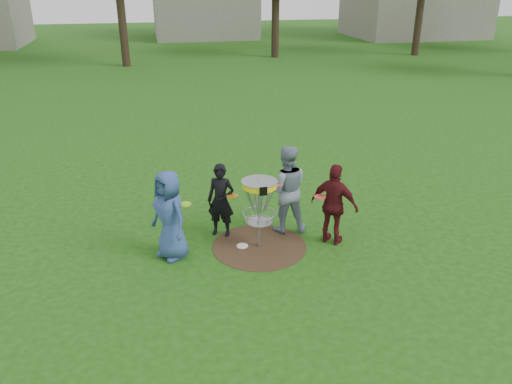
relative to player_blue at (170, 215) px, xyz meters
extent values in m
plane|color=#19470F|center=(1.63, 0.01, -0.83)|extent=(100.00, 100.00, 0.00)
cylinder|color=#47331E|center=(1.63, 0.01, -0.83)|extent=(1.80, 1.80, 0.01)
imported|color=#304B84|center=(0.00, 0.00, 0.00)|extent=(0.89, 0.97, 1.66)
imported|color=black|center=(1.00, 0.65, -0.10)|extent=(0.63, 0.54, 1.47)
imported|color=gray|center=(2.28, 0.58, 0.06)|extent=(0.94, 0.78, 1.78)
imported|color=#4F1217|center=(3.03, -0.11, -0.04)|extent=(0.94, 0.92, 1.59)
cylinder|color=silver|center=(1.31, 0.08, -0.82)|extent=(0.22, 0.22, 0.02)
cylinder|color=#9EA0A5|center=(1.63, 0.01, -0.14)|extent=(0.05, 0.05, 1.38)
cylinder|color=yellow|center=(1.63, 0.01, 0.45)|extent=(0.64, 0.64, 0.10)
cylinder|color=#9EA0A5|center=(1.63, 0.01, 0.50)|extent=(0.66, 0.66, 0.01)
cube|color=black|center=(1.63, -0.31, 0.45)|extent=(0.14, 0.02, 0.16)
torus|color=#9EA0A5|center=(1.63, 0.01, -0.13)|extent=(0.62, 0.62, 0.02)
torus|color=#9EA0A5|center=(1.63, 0.01, -0.29)|extent=(0.50, 0.50, 0.02)
cylinder|color=#9EA0A5|center=(1.63, 0.01, -0.30)|extent=(0.44, 0.44, 0.01)
cylinder|color=#84CF17|center=(0.28, 0.00, 0.19)|extent=(0.22, 0.22, 0.02)
cylinder|color=orange|center=(1.20, 0.45, 0.07)|extent=(0.22, 0.22, 0.02)
cylinder|color=#FB427A|center=(2.07, 0.39, 0.26)|extent=(0.22, 0.22, 0.02)
cylinder|color=#F33F40|center=(2.76, -0.09, 0.14)|extent=(0.22, 0.22, 0.02)
cylinder|color=#38281C|center=(-1.37, 21.51, 1.48)|extent=(0.46, 0.46, 4.62)
cylinder|color=#38281C|center=(7.63, 23.01, 1.06)|extent=(0.46, 0.46, 3.78)
cylinder|color=#38281C|center=(16.63, 22.01, 1.27)|extent=(0.46, 0.46, 4.20)
cube|color=gray|center=(4.63, 35.01, 1.67)|extent=(8.00, 7.00, 5.00)
camera|label=1|loc=(-0.14, -8.06, 3.90)|focal=35.00mm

